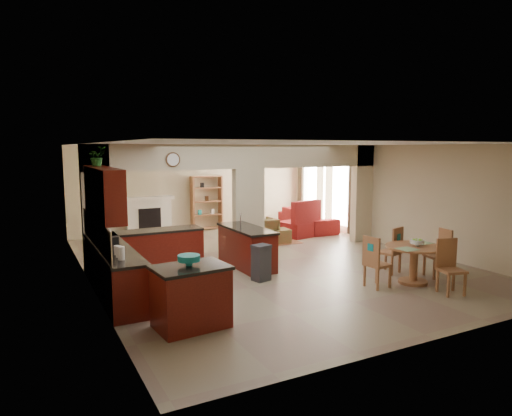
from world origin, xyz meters
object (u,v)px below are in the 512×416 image
kitchen_island (191,296)px  armchair (261,230)px  dining_table (414,259)px  sofa (307,219)px

kitchen_island → armchair: (3.89, 5.01, -0.11)m
dining_table → sofa: 6.24m
sofa → armchair: bearing=118.6°
dining_table → sofa: (1.50, 6.06, -0.16)m
kitchen_island → armchair: bearing=47.1°
kitchen_island → dining_table: size_ratio=1.03×
dining_table → armchair: (-0.85, 4.91, -0.14)m
sofa → armchair: 2.62m
armchair → dining_table: bearing=100.6°
sofa → kitchen_island: bearing=137.2°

